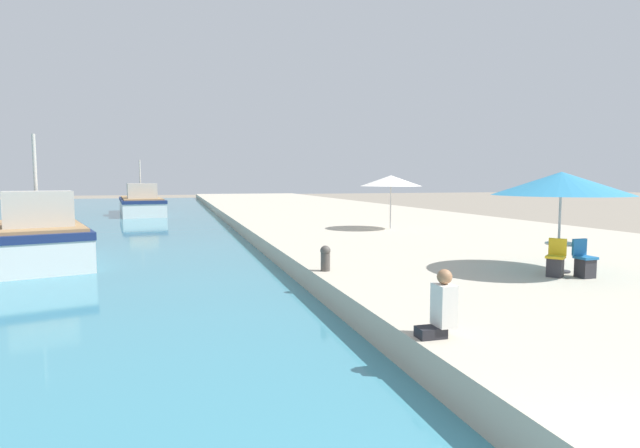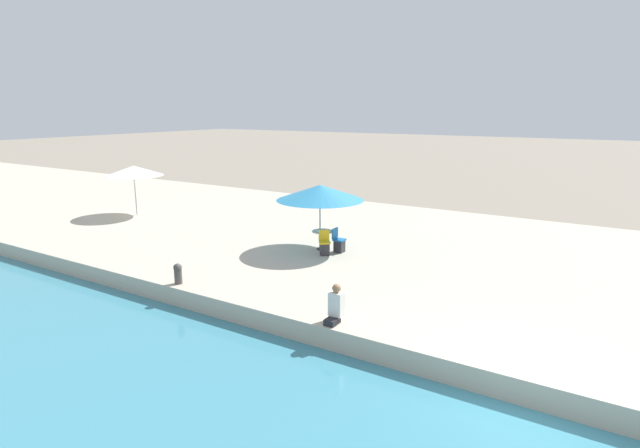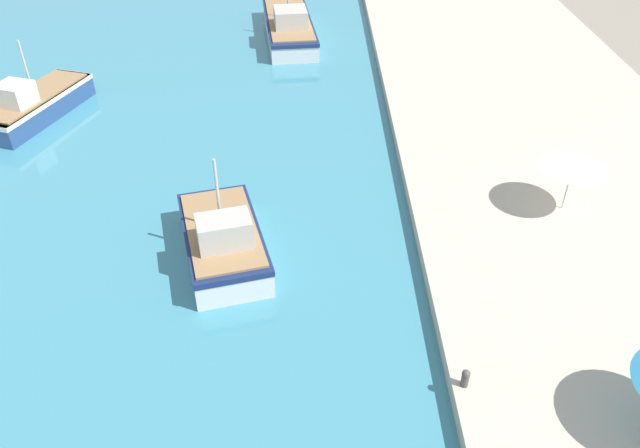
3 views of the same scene
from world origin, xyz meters
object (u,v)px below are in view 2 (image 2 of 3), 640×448
object	(u,v)px
cafe_umbrella_pink	(320,192)
cafe_table	(322,236)
person_at_quay	(336,306)
cafe_chair_left	(325,246)
cafe_chair_right	(339,244)
mooring_bollard	(178,273)
cafe_umbrella_white	(133,171)

from	to	relation	value
cafe_umbrella_pink	cafe_table	world-z (taller)	cafe_umbrella_pink
person_at_quay	cafe_umbrella_pink	bearing A→B (deg)	34.96
cafe_chair_left	cafe_chair_right	size ratio (longest dim) A/B	1.00
cafe_table	cafe_umbrella_pink	bearing A→B (deg)	98.13
cafe_chair_right	mooring_bollard	distance (m)	6.22
cafe_chair_right	person_at_quay	distance (m)	6.37
cafe_umbrella_pink	cafe_umbrella_white	world-z (taller)	cafe_umbrella_white
cafe_umbrella_white	cafe_chair_right	bearing A→B (deg)	-92.10
cafe_chair_right	cafe_umbrella_white	bearing A→B (deg)	-93.32
cafe_umbrella_pink	cafe_chair_left	world-z (taller)	cafe_umbrella_pink
cafe_umbrella_pink	cafe_chair_right	world-z (taller)	cafe_umbrella_pink
cafe_umbrella_white	cafe_chair_right	size ratio (longest dim) A/B	3.18
cafe_chair_right	cafe_umbrella_pink	bearing A→B (deg)	-89.17
cafe_table	person_at_quay	xyz separation A→B (m)	(-5.57, -3.79, -0.09)
cafe_umbrella_white	mooring_bollard	xyz separation A→B (m)	(-6.12, -9.59, -1.92)
mooring_bollard	cafe_chair_left	bearing A→B (deg)	-23.97
cafe_chair_left	person_at_quay	size ratio (longest dim) A/B	0.90
cafe_table	cafe_chair_left	bearing A→B (deg)	-142.13
cafe_table	person_at_quay	bearing A→B (deg)	-145.79
cafe_chair_right	cafe_table	bearing A→B (deg)	-90.00
mooring_bollard	cafe_umbrella_white	bearing A→B (deg)	57.46
cafe_umbrella_white	cafe_chair_left	distance (m)	12.06
cafe_chair_left	mooring_bollard	xyz separation A→B (m)	(-5.09, 2.26, 0.02)
cafe_umbrella_pink	cafe_umbrella_white	distance (m)	11.32
cafe_table	cafe_chair_right	distance (m)	0.75
person_at_quay	mooring_bollard	bearing A→B (deg)	90.95
cafe_table	cafe_chair_left	xyz separation A→B (m)	(-0.57, -0.44, -0.21)
cafe_umbrella_pink	cafe_umbrella_white	size ratio (longest dim) A/B	1.15
cafe_umbrella_pink	mooring_bollard	bearing A→B (deg)	163.05
cafe_chair_right	person_at_quay	bearing A→B (deg)	27.52
cafe_umbrella_white	mooring_bollard	world-z (taller)	cafe_umbrella_white
cafe_table	cafe_chair_right	size ratio (longest dim) A/B	0.88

